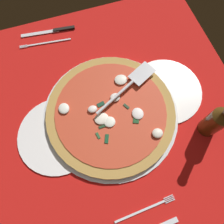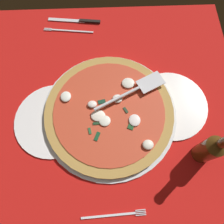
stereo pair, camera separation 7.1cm
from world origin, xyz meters
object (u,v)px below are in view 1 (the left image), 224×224
at_px(dinner_plate_left, 58,135).
at_px(beer_bottle, 217,120).
at_px(pizza_server, 128,86).
at_px(place_setting_far, 49,37).
at_px(place_setting_near, 144,222).
at_px(dinner_plate_right, 166,91).
at_px(pizza, 112,112).

bearing_deg(dinner_plate_left, beer_bottle, -15.37).
bearing_deg(pizza_server, place_setting_far, 96.82).
bearing_deg(beer_bottle, place_setting_near, -146.62).
distance_m(dinner_plate_right, beer_bottle, 0.20).
bearing_deg(dinner_plate_left, dinner_plate_right, 5.68).
xyz_separation_m(pizza, place_setting_far, (-0.13, 0.38, -0.02)).
xyz_separation_m(pizza, place_setting_near, (-0.02, -0.34, -0.02)).
relative_size(dinner_plate_left, pizza, 0.61).
bearing_deg(beer_bottle, dinner_plate_right, 113.43).
distance_m(dinner_plate_left, pizza, 0.19).
xyz_separation_m(dinner_plate_left, dinner_plate_right, (0.39, 0.04, 0.00)).
xyz_separation_m(pizza, pizza_server, (0.07, 0.06, 0.03)).
bearing_deg(dinner_plate_left, pizza_server, 16.37).
relative_size(dinner_plate_right, beer_bottle, 1.14).
distance_m(dinner_plate_left, place_setting_far, 0.40).
relative_size(pizza, beer_bottle, 1.94).
distance_m(dinner_plate_left, pizza_server, 0.28).
distance_m(dinner_plate_right, place_setting_near, 0.42).
distance_m(pizza, beer_bottle, 0.32).
height_order(dinner_plate_left, pizza, pizza).
bearing_deg(place_setting_near, dinner_plate_right, 55.59).
height_order(dinner_plate_right, place_setting_far, place_setting_far).
bearing_deg(pizza, place_setting_far, 109.24).
xyz_separation_m(pizza_server, place_setting_near, (-0.09, -0.40, -0.04)).
bearing_deg(place_setting_far, place_setting_near, 105.89).
height_order(pizza_server, place_setting_near, pizza_server).
bearing_deg(dinner_plate_right, place_setting_far, 133.46).
xyz_separation_m(dinner_plate_right, beer_bottle, (0.07, -0.17, 0.08)).
bearing_deg(place_setting_far, dinner_plate_left, 88.57).
height_order(pizza, beer_bottle, beer_bottle).
relative_size(dinner_plate_right, place_setting_near, 1.16).
bearing_deg(dinner_plate_right, pizza, -173.56).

